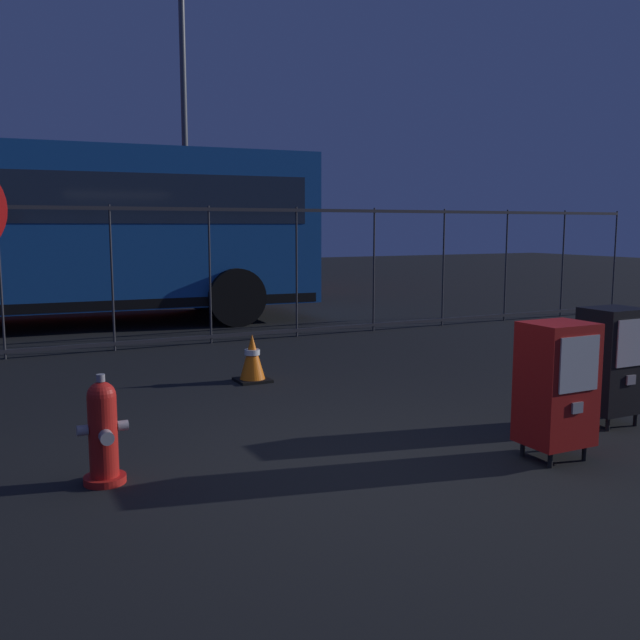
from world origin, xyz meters
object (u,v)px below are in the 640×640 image
fire_hydrant (103,432)px  newspaper_box_primary (557,383)px  traffic_cone (252,358)px  bus_far (49,226)px  street_light_near_left (184,105)px  newspaper_box_secondary (612,360)px

fire_hydrant → newspaper_box_primary: (3.07, -0.97, 0.22)m
newspaper_box_primary → traffic_cone: bearing=107.3°
bus_far → street_light_near_left: 4.14m
fire_hydrant → street_light_near_left: bearing=71.5°
bus_far → traffic_cone: bearing=-91.1°
newspaper_box_primary → fire_hydrant: bearing=162.4°
fire_hydrant → traffic_cone: bearing=50.8°
bus_far → fire_hydrant: bearing=-101.6°
newspaper_box_secondary → traffic_cone: bearing=126.1°
traffic_cone → newspaper_box_secondary: bearing=-53.9°
newspaper_box_primary → newspaper_box_secondary: bearing=22.6°
traffic_cone → bus_far: 10.11m
traffic_cone → fire_hydrant: bearing=-129.2°
bus_far → street_light_near_left: size_ratio=1.38×
street_light_near_left → newspaper_box_primary: bearing=-93.6°
fire_hydrant → newspaper_box_secondary: size_ratio=0.73×
newspaper_box_primary → street_light_near_left: (0.77, 12.43, 3.88)m
newspaper_box_secondary → bus_far: bearing=104.2°
newspaper_box_primary → bus_far: bus_far is taller
traffic_cone → newspaper_box_primary: bearing=-72.7°
fire_hydrant → newspaper_box_primary: size_ratio=0.73×
traffic_cone → bus_far: bus_far is taller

